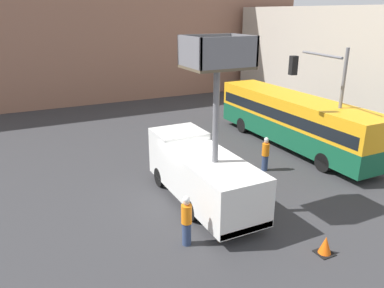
{
  "coord_description": "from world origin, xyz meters",
  "views": [
    {
      "loc": [
        -6.65,
        -13.71,
        7.89
      ],
      "look_at": [
        0.19,
        0.14,
        2.42
      ],
      "focal_mm": 35.0,
      "sensor_mm": 36.0,
      "label": 1
    }
  ],
  "objects": [
    {
      "name": "ground_plane",
      "position": [
        0.0,
        0.0,
        0.0
      ],
      "size": [
        120.0,
        120.0,
        0.0
      ],
      "primitive_type": "plane",
      "color": "#333335"
    },
    {
      "name": "city_bus",
      "position": [
        8.55,
        3.16,
        1.84
      ],
      "size": [
        2.54,
        12.18,
        3.13
      ],
      "rotation": [
        0.0,
        0.0,
        1.8
      ],
      "color": "#145638",
      "rests_on": "ground_plane"
    },
    {
      "name": "building_backdrop_far",
      "position": [
        0.0,
        24.73,
        8.19
      ],
      "size": [
        44.0,
        10.0,
        16.38
      ],
      "color": "#936651",
      "rests_on": "ground_plane"
    },
    {
      "name": "road_worker_directing",
      "position": [
        4.81,
        0.86,
        0.91
      ],
      "size": [
        0.38,
        0.38,
        1.82
      ],
      "rotation": [
        0.0,
        0.0,
        0.43
      ],
      "color": "navy",
      "rests_on": "ground_plane"
    },
    {
      "name": "utility_truck",
      "position": [
        0.19,
        -0.78,
        1.57
      ],
      "size": [
        2.29,
        6.9,
        7.11
      ],
      "color": "silver",
      "rests_on": "ground_plane"
    },
    {
      "name": "traffic_cone_mid_road",
      "position": [
        2.29,
        -5.94,
        0.31
      ],
      "size": [
        0.58,
        0.58,
        0.66
      ],
      "color": "black",
      "rests_on": "ground_plane"
    },
    {
      "name": "traffic_light_pole",
      "position": [
        7.7,
        0.13,
        4.17
      ],
      "size": [
        3.29,
        3.04,
        6.21
      ],
      "color": "slate",
      "rests_on": "ground_plane"
    },
    {
      "name": "road_worker_near_truck",
      "position": [
        -1.74,
        -3.34,
        0.98
      ],
      "size": [
        0.38,
        0.38,
        1.93
      ],
      "rotation": [
        0.0,
        0.0,
        2.05
      ],
      "color": "navy",
      "rests_on": "ground_plane"
    }
  ]
}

